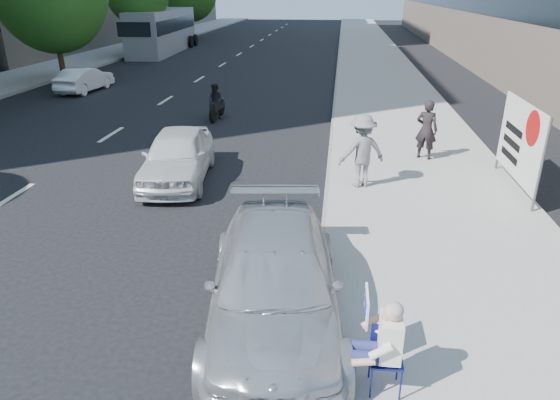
# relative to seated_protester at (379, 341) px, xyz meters

# --- Properties ---
(ground) EXTENTS (160.00, 160.00, 0.00)m
(ground) POSITION_rel_seated_protester_xyz_m (-2.29, 3.60, -0.87)
(ground) COLOR black
(ground) RESTS_ON ground
(near_sidewalk) EXTENTS (5.00, 120.00, 0.15)m
(near_sidewalk) POSITION_rel_seated_protester_xyz_m (1.71, 23.60, -0.80)
(near_sidewalk) COLOR gray
(near_sidewalk) RESTS_ON ground
(far_sidewalk) EXTENTS (4.50, 120.00, 0.15)m
(far_sidewalk) POSITION_rel_seated_protester_xyz_m (-19.04, 23.60, -0.80)
(far_sidewalk) COLOR gray
(far_sidewalk) RESTS_ON ground
(seated_protester) EXTENTS (0.83, 1.11, 1.31)m
(seated_protester) POSITION_rel_seated_protester_xyz_m (0.00, 0.00, 0.00)
(seated_protester) COLOR navy
(seated_protester) RESTS_ON near_sidewalk
(jogger) EXTENTS (1.38, 1.09, 1.88)m
(jogger) POSITION_rel_seated_protester_xyz_m (0.01, 7.17, 0.22)
(jogger) COLOR slate
(jogger) RESTS_ON near_sidewalk
(pedestrian_woman) EXTENTS (0.76, 0.64, 1.77)m
(pedestrian_woman) POSITION_rel_seated_protester_xyz_m (1.99, 9.71, 0.16)
(pedestrian_woman) COLOR black
(pedestrian_woman) RESTS_ON near_sidewalk
(protest_banner) EXTENTS (0.08, 3.06, 2.20)m
(protest_banner) POSITION_rel_seated_protester_xyz_m (3.89, 7.48, 0.53)
(protest_banner) COLOR #4C4C4C
(protest_banner) RESTS_ON near_sidewalk
(parked_sedan) EXTENTS (2.60, 5.15, 1.44)m
(parked_sedan) POSITION_rel_seated_protester_xyz_m (-1.49, 1.41, -0.16)
(parked_sedan) COLOR #A7A9AE
(parked_sedan) RESTS_ON ground
(white_sedan_near) EXTENTS (2.14, 4.29, 1.40)m
(white_sedan_near) POSITION_rel_seated_protester_xyz_m (-4.93, 7.41, -0.17)
(white_sedan_near) COLOR silver
(white_sedan_near) RESTS_ON ground
(white_sedan_mid) EXTENTS (1.59, 3.76, 1.21)m
(white_sedan_mid) POSITION_rel_seated_protester_xyz_m (-13.58, 19.31, -0.27)
(white_sedan_mid) COLOR white
(white_sedan_mid) RESTS_ON ground
(motorcycle) EXTENTS (0.73, 2.05, 1.42)m
(motorcycle) POSITION_rel_seated_protester_xyz_m (-5.52, 14.36, -0.24)
(motorcycle) COLOR black
(motorcycle) RESTS_ON ground
(bus) EXTENTS (3.22, 12.17, 3.30)m
(bus) POSITION_rel_seated_protester_xyz_m (-15.22, 36.38, 0.76)
(bus) COLOR gray
(bus) RESTS_ON ground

